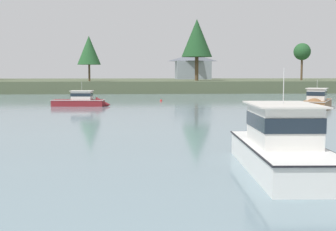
{
  "coord_description": "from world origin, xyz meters",
  "views": [
    {
      "loc": [
        2.28,
        -5.75,
        3.79
      ],
      "look_at": [
        4.03,
        24.09,
        0.92
      ],
      "focal_mm": 48.09,
      "sensor_mm": 36.0,
      "label": 1
    }
  ],
  "objects": [
    {
      "name": "cruiser_white",
      "position": [
        7.68,
        11.78,
        0.64
      ],
      "size": [
        3.08,
        9.09,
        4.93
      ],
      "color": "white",
      "rests_on": "ground"
    },
    {
      "name": "cottage_near_water",
      "position": [
        14.79,
        104.31,
        5.33
      ],
      "size": [
        8.78,
        9.04,
        6.09
      ],
      "color": "gray",
      "rests_on": "far_shore_bank"
    },
    {
      "name": "cruiser_wood",
      "position": [
        20.52,
        40.13,
        0.47
      ],
      "size": [
        5.68,
        7.98,
        3.81
      ],
      "color": "brown",
      "rests_on": "ground"
    },
    {
      "name": "cruiser_maroon",
      "position": [
        -4.2,
        45.54,
        0.41
      ],
      "size": [
        6.71,
        2.43,
        3.45
      ],
      "color": "maroon",
      "rests_on": "ground"
    },
    {
      "name": "shore_tree_left_mid",
      "position": [
        13.08,
        82.29,
        10.43
      ],
      "size": [
        5.97,
        5.97,
        11.96
      ],
      "color": "brown",
      "rests_on": "far_shore_bank"
    },
    {
      "name": "far_shore_bank",
      "position": [
        0.0,
        95.36,
        1.1
      ],
      "size": [
        245.93,
        43.02,
        2.19
      ],
      "primitive_type": "cube",
      "color": "#4C563D",
      "rests_on": "ground"
    },
    {
      "name": "shore_tree_center_left",
      "position": [
        -7.34,
        78.19,
        7.86
      ],
      "size": [
        4.3,
        4.3,
        8.31
      ],
      "color": "brown",
      "rests_on": "far_shore_bank"
    },
    {
      "name": "mooring_buoy_red",
      "position": [
        4.86,
        53.89,
        0.06
      ],
      "size": [
        0.32,
        0.32,
        0.37
      ],
      "color": "red",
      "rests_on": "ground"
    },
    {
      "name": "shore_tree_inland_a",
      "position": [
        35.29,
        85.64,
        8.0
      ],
      "size": [
        3.48,
        3.48,
        7.61
      ],
      "color": "brown",
      "rests_on": "far_shore_bank"
    }
  ]
}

